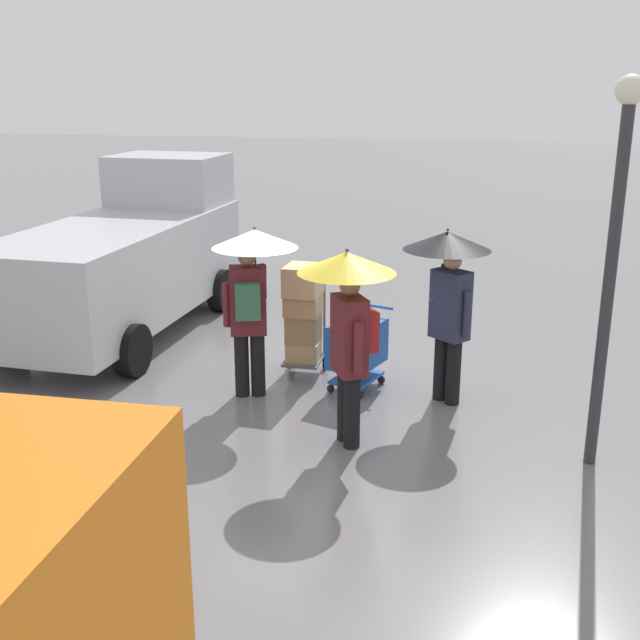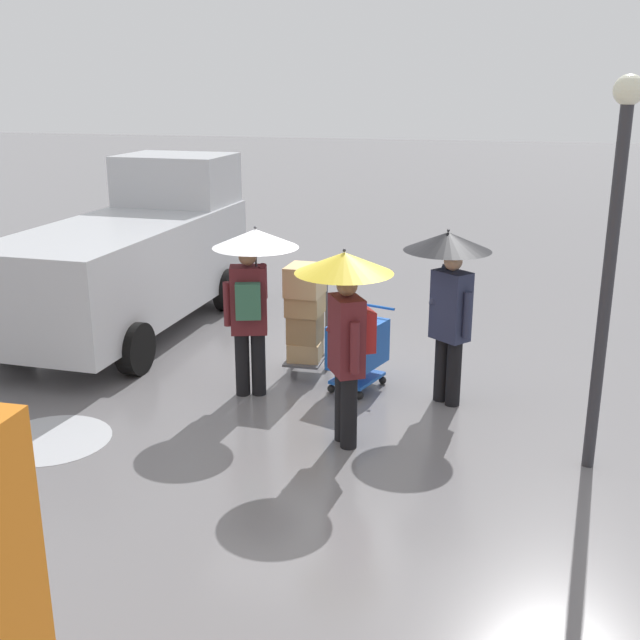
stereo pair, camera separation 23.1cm
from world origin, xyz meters
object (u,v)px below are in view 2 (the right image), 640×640
object	(u,v)px
pedestrian_white_side	(346,304)
pedestrian_black_side	(449,277)
street_lamp	(612,239)
hand_dolly_boxes	(305,313)
pedestrian_pink_side	(252,274)
cargo_van_parked_right	(134,256)
shopping_cart_vendor	(358,346)

from	to	relation	value
pedestrian_white_side	pedestrian_black_side	bearing A→B (deg)	-123.67
street_lamp	pedestrian_black_side	bearing A→B (deg)	-39.64
hand_dolly_boxes	pedestrian_pink_side	size ratio (longest dim) A/B	0.70
cargo_van_parked_right	pedestrian_white_side	bearing A→B (deg)	141.89
cargo_van_parked_right	street_lamp	distance (m)	7.47
cargo_van_parked_right	pedestrian_white_side	distance (m)	5.24
pedestrian_pink_side	pedestrian_black_side	xyz separation A→B (m)	(-2.32, -0.37, 0.01)
pedestrian_black_side	pedestrian_white_side	xyz separation A→B (m)	(0.93, 1.40, -0.01)
pedestrian_black_side	shopping_cart_vendor	bearing A→B (deg)	-7.71
pedestrian_pink_side	cargo_van_parked_right	bearing A→B (deg)	-38.88
cargo_van_parked_right	pedestrian_white_side	xyz separation A→B (m)	(-4.11, 3.22, 0.39)
hand_dolly_boxes	pedestrian_black_side	xyz separation A→B (m)	(-1.89, 0.45, 0.71)
cargo_van_parked_right	street_lamp	world-z (taller)	street_lamp
hand_dolly_boxes	pedestrian_white_side	world-z (taller)	pedestrian_white_side
hand_dolly_boxes	street_lamp	bearing A→B (deg)	152.93
shopping_cart_vendor	pedestrian_black_side	xyz separation A→B (m)	(-1.11, 0.15, 1.02)
cargo_van_parked_right	pedestrian_black_side	size ratio (longest dim) A/B	2.51
street_lamp	pedestrian_pink_side	bearing A→B (deg)	-13.79
pedestrian_black_side	pedestrian_white_side	distance (m)	1.69
shopping_cart_vendor	cargo_van_parked_right	bearing A→B (deg)	-23.02
shopping_cart_vendor	pedestrian_white_side	xyz separation A→B (m)	(-0.18, 1.55, 1.00)
pedestrian_pink_side	pedestrian_white_side	world-z (taller)	same
shopping_cart_vendor	hand_dolly_boxes	bearing A→B (deg)	-21.17
cargo_van_parked_right	shopping_cart_vendor	bearing A→B (deg)	156.98
cargo_van_parked_right	hand_dolly_boxes	xyz separation A→B (m)	(-3.16, 1.37, -0.31)
hand_dolly_boxes	cargo_van_parked_right	bearing A→B (deg)	-23.47
shopping_cart_vendor	street_lamp	world-z (taller)	street_lamp
pedestrian_pink_side	shopping_cart_vendor	bearing A→B (deg)	-156.47
pedestrian_pink_side	pedestrian_black_side	size ratio (longest dim) A/B	1.00
cargo_van_parked_right	pedestrian_pink_side	distance (m)	3.52
cargo_van_parked_right	hand_dolly_boxes	size ratio (longest dim) A/B	3.57
pedestrian_pink_side	street_lamp	xyz separation A→B (m)	(-3.94, 0.97, 0.80)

